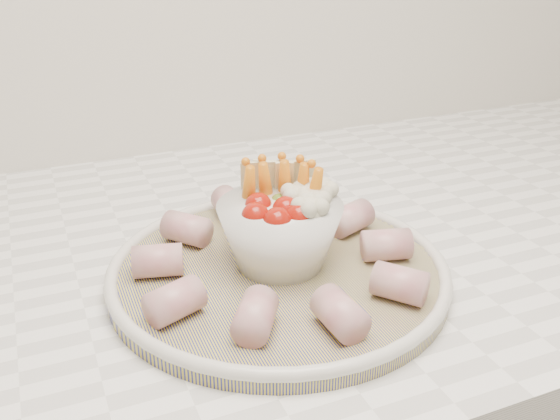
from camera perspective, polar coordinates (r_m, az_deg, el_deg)
name	(u,v)px	position (r m, az deg, el deg)	size (l,w,h in m)	color
serving_platter	(278,270)	(0.59, -0.15, -5.52)	(0.32, 0.32, 0.02)	navy
veggie_bowl	(283,226)	(0.57, 0.24, -1.49)	(0.12, 0.12, 0.10)	white
cured_meat_rolls	(278,252)	(0.58, -0.22, -3.90)	(0.26, 0.27, 0.03)	#B25160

